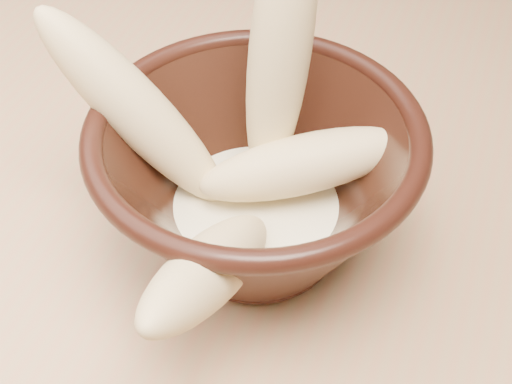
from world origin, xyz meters
The scene contains 7 objects.
table centered at (0.00, 0.00, 0.67)m, with size 1.20×0.80×0.75m.
bowl centered at (-0.09, -0.08, 0.81)m, with size 0.19×0.19×0.11m.
milk_puddle centered at (-0.09, -0.08, 0.78)m, with size 0.11×0.11×0.02m, color beige.
banana_upright centered at (-0.09, -0.04, 0.88)m, with size 0.04×0.04×0.18m, color #DCC382.
banana_left centered at (-0.16, -0.08, 0.85)m, with size 0.04×0.04×0.15m, color #DCC382.
banana_across centered at (-0.07, -0.07, 0.82)m, with size 0.04×0.04×0.13m, color #DCC382.
banana_front centered at (-0.08, -0.16, 0.82)m, with size 0.04×0.04×0.14m, color #DCC382.
Camera 1 is at (0.02, -0.36, 1.11)m, focal length 50.00 mm.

